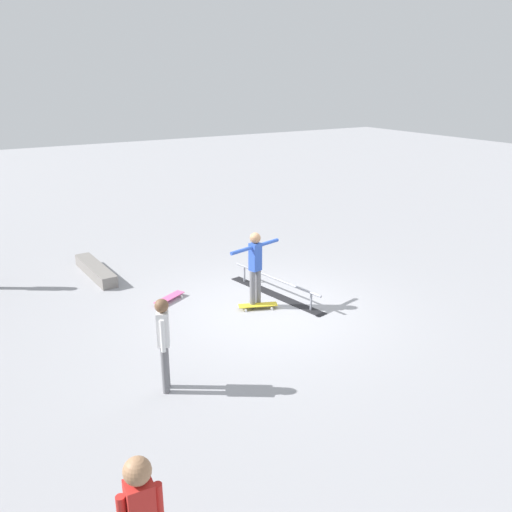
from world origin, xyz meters
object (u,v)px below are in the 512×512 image
object	(u,v)px
bystander_white_shirt	(164,340)
loose_skateboard_pink	(169,298)
skate_ledge	(96,270)
skateboard_main	(258,305)
skater_main	(255,264)
grind_rail	(276,288)

from	to	relation	value
bystander_white_shirt	loose_skateboard_pink	xyz separation A→B (m)	(3.15, -1.34, -0.78)
skate_ledge	skateboard_main	bearing A→B (deg)	-147.27
skater_main	loose_skateboard_pink	xyz separation A→B (m)	(1.21, 1.42, -0.86)
grind_rail	loose_skateboard_pink	bearing A→B (deg)	56.16
skater_main	skateboard_main	size ratio (longest dim) A/B	1.97
bystander_white_shirt	skater_main	bearing A→B (deg)	150.51
grind_rail	skateboard_main	distance (m)	0.81
skate_ledge	bystander_white_shirt	world-z (taller)	bystander_white_shirt
skateboard_main	bystander_white_shirt	xyz separation A→B (m)	(-1.83, 2.76, 0.78)
grind_rail	skateboard_main	xyz separation A→B (m)	(-0.40, 0.69, -0.11)
skate_ledge	loose_skateboard_pink	bearing A→B (deg)	-158.24
grind_rail	skater_main	xyz separation A→B (m)	(-0.29, 0.69, 0.76)
bystander_white_shirt	grind_rail	bearing A→B (deg)	148.23
skateboard_main	grind_rail	bearing A→B (deg)	-128.48
loose_skateboard_pink	grind_rail	bearing A→B (deg)	128.16
bystander_white_shirt	loose_skateboard_pink	world-z (taller)	bystander_white_shirt
skater_main	skateboard_main	distance (m)	0.87
skater_main	loose_skateboard_pink	distance (m)	2.05
skate_ledge	skateboard_main	world-z (taller)	skate_ledge
skate_ledge	bystander_white_shirt	distance (m)	5.55
grind_rail	skateboard_main	world-z (taller)	grind_rail
skate_ledge	skateboard_main	distance (m)	4.35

